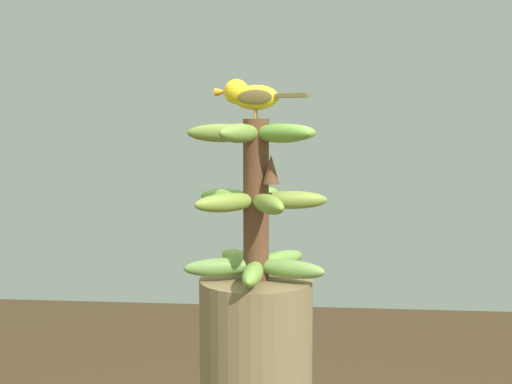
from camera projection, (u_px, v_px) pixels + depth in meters
banana_bunch at (256, 200)px, 1.32m from camera, size 0.31×0.31×0.34m
perched_bird at (250, 95)px, 1.29m from camera, size 0.20×0.09×0.08m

